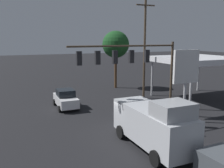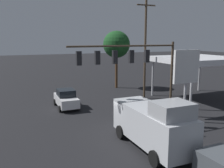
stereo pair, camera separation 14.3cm
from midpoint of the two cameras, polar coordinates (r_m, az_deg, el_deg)
ground_plane at (r=19.52m, az=2.25°, el=-10.95°), size 200.00×200.00×0.00m
traffic_signal_assembly at (r=19.46m, az=4.26°, el=5.00°), size 9.05×0.43×6.84m
utility_pole at (r=29.59m, az=7.32°, el=8.15°), size 2.40×0.26×11.42m
gas_station_canopy at (r=30.93m, az=18.59°, el=5.23°), size 8.76×8.22×4.98m
price_sign at (r=23.32m, az=16.38°, el=3.29°), size 2.69×0.27×6.12m
sedan_far at (r=26.33m, az=-10.70°, el=-3.32°), size 2.15×4.44×1.93m
delivery_truck at (r=16.39m, az=9.17°, el=-8.99°), size 2.58×6.81×3.58m
street_tree at (r=35.89m, az=0.73°, el=8.99°), size 3.83×3.83×8.20m
fire_hydrant at (r=19.65m, az=18.12°, el=-9.97°), size 0.24×0.24×0.88m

